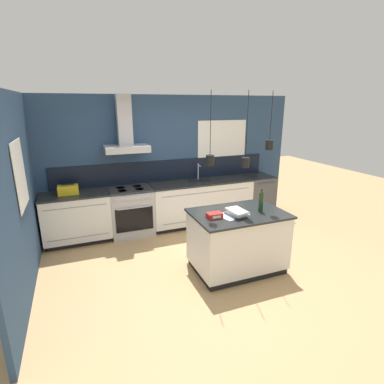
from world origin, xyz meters
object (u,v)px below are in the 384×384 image
at_px(bottle_on_island, 261,202).
at_px(book_stack, 237,213).
at_px(dishwasher, 257,195).
at_px(oven_range, 131,211).
at_px(yellow_toolbox, 68,190).
at_px(red_supply_box, 215,215).

distance_m(bottle_on_island, book_stack, 0.44).
xyz_separation_m(dishwasher, bottle_on_island, (-1.26, -1.96, 0.60)).
distance_m(oven_range, yellow_toolbox, 1.19).
distance_m(dishwasher, book_stack, 2.66).
relative_size(book_stack, yellow_toolbox, 1.01).
distance_m(bottle_on_island, red_supply_box, 0.75).
bearing_deg(book_stack, yellow_toolbox, 137.71).
bearing_deg(dishwasher, book_stack, -129.99).
relative_size(bottle_on_island, red_supply_box, 1.68).
height_order(oven_range, bottle_on_island, bottle_on_island).
xyz_separation_m(bottle_on_island, yellow_toolbox, (-2.63, 1.96, -0.07)).
height_order(dishwasher, bottle_on_island, bottle_on_island).
xyz_separation_m(oven_range, yellow_toolbox, (-1.07, 0.00, 0.54)).
xyz_separation_m(oven_range, dishwasher, (2.82, 0.00, 0.00)).
height_order(oven_range, yellow_toolbox, yellow_toolbox).
bearing_deg(bottle_on_island, red_supply_box, 179.31).
xyz_separation_m(red_supply_box, yellow_toolbox, (-1.88, 1.95, 0.04)).
relative_size(dishwasher, red_supply_box, 4.38).
xyz_separation_m(dishwasher, yellow_toolbox, (-3.88, 0.00, 0.54)).
xyz_separation_m(dishwasher, red_supply_box, (-2.00, -1.95, 0.49)).
bearing_deg(dishwasher, red_supply_box, -135.66).
distance_m(book_stack, yellow_toolbox, 2.98).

